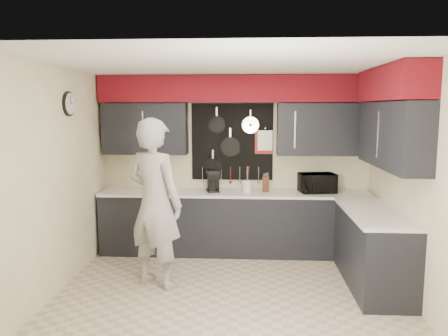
# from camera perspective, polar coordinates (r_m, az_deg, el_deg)

# --- Properties ---
(ground) EXTENTS (4.00, 4.00, 0.00)m
(ground) POSITION_cam_1_polar(r_m,az_deg,el_deg) (5.26, 0.83, -16.04)
(ground) COLOR beige
(ground) RESTS_ON ground
(back_wall_assembly) EXTENTS (4.00, 0.36, 2.60)m
(back_wall_assembly) POSITION_cam_1_polar(r_m,az_deg,el_deg) (6.41, 1.59, 6.77)
(back_wall_assembly) COLOR #F7EEBF
(back_wall_assembly) RESTS_ON ground
(right_wall_assembly) EXTENTS (0.36, 3.50, 2.60)m
(right_wall_assembly) POSITION_cam_1_polar(r_m,az_deg,el_deg) (5.33, 21.42, 5.30)
(right_wall_assembly) COLOR #F7EEBF
(right_wall_assembly) RESTS_ON ground
(left_wall_assembly) EXTENTS (0.05, 3.50, 2.60)m
(left_wall_assembly) POSITION_cam_1_polar(r_m,az_deg,el_deg) (5.36, -20.96, -1.21)
(left_wall_assembly) COLOR #F7EEBF
(left_wall_assembly) RESTS_ON ground
(base_cabinets) EXTENTS (3.95, 2.20, 0.92)m
(base_cabinets) POSITION_cam_1_polar(r_m,az_deg,el_deg) (6.17, 5.91, -7.91)
(base_cabinets) COLOR black
(base_cabinets) RESTS_ON ground
(microwave) EXTENTS (0.55, 0.42, 0.28)m
(microwave) POSITION_cam_1_polar(r_m,az_deg,el_deg) (6.42, 12.06, -1.94)
(microwave) COLOR black
(microwave) RESTS_ON base_cabinets
(knife_block) EXTENTS (0.10, 0.10, 0.22)m
(knife_block) POSITION_cam_1_polar(r_m,az_deg,el_deg) (6.38, 5.47, -2.13)
(knife_block) COLOR #3C2313
(knife_block) RESTS_ON base_cabinets
(utensil_crock) EXTENTS (0.13, 0.13, 0.17)m
(utensil_crock) POSITION_cam_1_polar(r_m,az_deg,el_deg) (6.35, 3.03, -2.37)
(utensil_crock) COLOR white
(utensil_crock) RESTS_ON base_cabinets
(coffee_maker) EXTENTS (0.22, 0.25, 0.32)m
(coffee_maker) POSITION_cam_1_polar(r_m,az_deg,el_deg) (6.35, -1.45, -1.63)
(coffee_maker) COLOR black
(coffee_maker) RESTS_ON base_cabinets
(person) EXTENTS (0.88, 0.77, 2.02)m
(person) POSITION_cam_1_polar(r_m,az_deg,el_deg) (5.25, -9.00, -4.56)
(person) COLOR #ADADAB
(person) RESTS_ON ground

